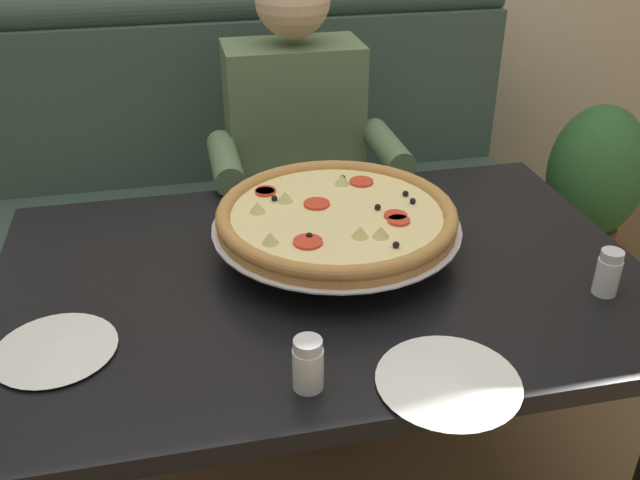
{
  "coord_description": "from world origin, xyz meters",
  "views": [
    {
      "loc": [
        -0.27,
        -1.23,
        1.52
      ],
      "look_at": [
        0.0,
        0.04,
        0.78
      ],
      "focal_mm": 39.19,
      "sensor_mm": 36.0,
      "label": 1
    }
  ],
  "objects_px": {
    "booth_bench": "(265,213)",
    "shaker_pepper_flakes": "(607,276)",
    "potted_plant": "(594,185)",
    "pizza": "(336,217)",
    "shaker_parmesan": "(308,367)",
    "plate_near_right": "(448,379)",
    "plate_near_left": "(55,347)",
    "diner_main": "(301,158)",
    "dining_table": "(323,303)"
  },
  "relations": [
    {
      "from": "diner_main",
      "to": "plate_near_right",
      "type": "distance_m",
      "value": 1.04
    },
    {
      "from": "booth_bench",
      "to": "dining_table",
      "type": "bearing_deg",
      "value": -90.0
    },
    {
      "from": "pizza",
      "to": "plate_near_left",
      "type": "height_order",
      "value": "pizza"
    },
    {
      "from": "diner_main",
      "to": "potted_plant",
      "type": "bearing_deg",
      "value": 11.96
    },
    {
      "from": "booth_bench",
      "to": "plate_near_right",
      "type": "height_order",
      "value": "booth_bench"
    },
    {
      "from": "diner_main",
      "to": "shaker_pepper_flakes",
      "type": "xyz_separation_m",
      "value": [
        0.46,
        -0.85,
        0.06
      ]
    },
    {
      "from": "shaker_pepper_flakes",
      "to": "diner_main",
      "type": "bearing_deg",
      "value": 118.45
    },
    {
      "from": "dining_table",
      "to": "diner_main",
      "type": "distance_m",
      "value": 0.66
    },
    {
      "from": "dining_table",
      "to": "plate_near_left",
      "type": "height_order",
      "value": "plate_near_left"
    },
    {
      "from": "booth_bench",
      "to": "plate_near_left",
      "type": "relative_size",
      "value": 8.23
    },
    {
      "from": "plate_near_right",
      "to": "potted_plant",
      "type": "distance_m",
      "value": 1.75
    },
    {
      "from": "shaker_pepper_flakes",
      "to": "potted_plant",
      "type": "distance_m",
      "value": 1.37
    },
    {
      "from": "dining_table",
      "to": "shaker_pepper_flakes",
      "type": "height_order",
      "value": "shaker_pepper_flakes"
    },
    {
      "from": "booth_bench",
      "to": "shaker_pepper_flakes",
      "type": "xyz_separation_m",
      "value": [
        0.54,
        -1.12,
        0.37
      ]
    },
    {
      "from": "plate_near_left",
      "to": "plate_near_right",
      "type": "bearing_deg",
      "value": -19.31
    },
    {
      "from": "booth_bench",
      "to": "pizza",
      "type": "distance_m",
      "value": 0.94
    },
    {
      "from": "diner_main",
      "to": "shaker_parmesan",
      "type": "distance_m",
      "value": 1.02
    },
    {
      "from": "diner_main",
      "to": "potted_plant",
      "type": "height_order",
      "value": "diner_main"
    },
    {
      "from": "diner_main",
      "to": "shaker_parmesan",
      "type": "bearing_deg",
      "value": -100.19
    },
    {
      "from": "diner_main",
      "to": "shaker_parmesan",
      "type": "height_order",
      "value": "diner_main"
    },
    {
      "from": "diner_main",
      "to": "pizza",
      "type": "xyz_separation_m",
      "value": [
        -0.03,
        -0.58,
        0.1
      ]
    },
    {
      "from": "booth_bench",
      "to": "shaker_pepper_flakes",
      "type": "height_order",
      "value": "booth_bench"
    },
    {
      "from": "plate_near_left",
      "to": "potted_plant",
      "type": "xyz_separation_m",
      "value": [
        1.78,
        1.06,
        -0.35
      ]
    },
    {
      "from": "dining_table",
      "to": "shaker_parmesan",
      "type": "bearing_deg",
      "value": -106.31
    },
    {
      "from": "plate_near_left",
      "to": "pizza",
      "type": "bearing_deg",
      "value": 22.35
    },
    {
      "from": "booth_bench",
      "to": "pizza",
      "type": "relative_size",
      "value": 3.32
    },
    {
      "from": "shaker_pepper_flakes",
      "to": "plate_near_left",
      "type": "height_order",
      "value": "shaker_pepper_flakes"
    },
    {
      "from": "shaker_parmesan",
      "to": "plate_near_right",
      "type": "bearing_deg",
      "value": -10.54
    },
    {
      "from": "plate_near_right",
      "to": "potted_plant",
      "type": "bearing_deg",
      "value": 48.92
    },
    {
      "from": "pizza",
      "to": "potted_plant",
      "type": "relative_size",
      "value": 0.78
    },
    {
      "from": "dining_table",
      "to": "shaker_pepper_flakes",
      "type": "distance_m",
      "value": 0.59
    },
    {
      "from": "plate_near_left",
      "to": "plate_near_right",
      "type": "distance_m",
      "value": 0.7
    },
    {
      "from": "plate_near_left",
      "to": "plate_near_right",
      "type": "xyz_separation_m",
      "value": [
        0.66,
        -0.23,
        0.0
      ]
    },
    {
      "from": "shaker_pepper_flakes",
      "to": "shaker_parmesan",
      "type": "distance_m",
      "value": 0.66
    },
    {
      "from": "shaker_parmesan",
      "to": "diner_main",
      "type": "bearing_deg",
      "value": 79.81
    },
    {
      "from": "shaker_parmesan",
      "to": "plate_near_right",
      "type": "relative_size",
      "value": 0.39
    },
    {
      "from": "booth_bench",
      "to": "diner_main",
      "type": "bearing_deg",
      "value": -73.62
    },
    {
      "from": "pizza",
      "to": "plate_near_left",
      "type": "bearing_deg",
      "value": -157.65
    },
    {
      "from": "booth_bench",
      "to": "diner_main",
      "type": "xyz_separation_m",
      "value": [
        0.08,
        -0.27,
        0.31
      ]
    },
    {
      "from": "potted_plant",
      "to": "dining_table",
      "type": "bearing_deg",
      "value": -144.32
    },
    {
      "from": "diner_main",
      "to": "plate_near_left",
      "type": "relative_size",
      "value": 5.81
    },
    {
      "from": "pizza",
      "to": "shaker_pepper_flakes",
      "type": "relative_size",
      "value": 5.57
    },
    {
      "from": "booth_bench",
      "to": "diner_main",
      "type": "distance_m",
      "value": 0.42
    },
    {
      "from": "dining_table",
      "to": "diner_main",
      "type": "bearing_deg",
      "value": 83.16
    },
    {
      "from": "shaker_parmesan",
      "to": "potted_plant",
      "type": "bearing_deg",
      "value": 42.59
    },
    {
      "from": "plate_near_right",
      "to": "shaker_pepper_flakes",
      "type": "bearing_deg",
      "value": 24.92
    },
    {
      "from": "booth_bench",
      "to": "shaker_parmesan",
      "type": "distance_m",
      "value": 1.32
    },
    {
      "from": "booth_bench",
      "to": "dining_table",
      "type": "height_order",
      "value": "booth_bench"
    },
    {
      "from": "plate_near_right",
      "to": "plate_near_left",
      "type": "bearing_deg",
      "value": 160.69
    },
    {
      "from": "booth_bench",
      "to": "shaker_pepper_flakes",
      "type": "bearing_deg",
      "value": -64.23
    }
  ]
}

